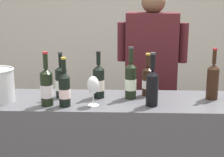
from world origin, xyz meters
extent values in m
cube|color=beige|center=(0.00, 2.60, 1.40)|extent=(8.00, 0.10, 2.80)
cylinder|color=black|center=(0.73, 0.05, 1.10)|extent=(0.08, 0.08, 0.21)
cone|color=black|center=(0.73, 0.05, 1.23)|extent=(0.08, 0.08, 0.03)
cylinder|color=black|center=(0.73, 0.05, 1.29)|extent=(0.03, 0.03, 0.09)
cylinder|color=maroon|center=(0.73, 0.05, 1.34)|extent=(0.03, 0.03, 0.01)
cylinder|color=black|center=(-0.36, -0.13, 1.10)|extent=(0.08, 0.08, 0.21)
cone|color=black|center=(-0.36, -0.13, 1.23)|extent=(0.08, 0.08, 0.03)
cylinder|color=black|center=(-0.36, -0.13, 1.29)|extent=(0.03, 0.03, 0.09)
cylinder|color=maroon|center=(-0.36, -0.13, 1.34)|extent=(0.04, 0.04, 0.01)
cylinder|color=silver|center=(-0.36, -0.13, 1.09)|extent=(0.08, 0.08, 0.08)
cylinder|color=black|center=(0.30, 0.12, 1.09)|extent=(0.08, 0.08, 0.18)
cone|color=black|center=(0.30, 0.12, 1.19)|extent=(0.08, 0.08, 0.03)
cylinder|color=black|center=(0.30, 0.12, 1.25)|extent=(0.03, 0.03, 0.08)
cylinder|color=#B79333|center=(0.30, 0.12, 1.29)|extent=(0.04, 0.04, 0.01)
cylinder|color=silver|center=(0.30, 0.12, 1.08)|extent=(0.08, 0.08, 0.06)
cylinder|color=black|center=(-0.25, -0.14, 1.09)|extent=(0.07, 0.07, 0.19)
cone|color=black|center=(-0.25, -0.14, 1.21)|extent=(0.07, 0.07, 0.04)
cylinder|color=black|center=(-0.25, -0.14, 1.26)|extent=(0.03, 0.03, 0.08)
cylinder|color=#B79333|center=(-0.25, -0.14, 1.31)|extent=(0.03, 0.03, 0.01)
cylinder|color=silver|center=(-0.25, -0.14, 1.08)|extent=(0.07, 0.07, 0.06)
cylinder|color=black|center=(0.18, 0.04, 1.11)|extent=(0.08, 0.08, 0.22)
cone|color=black|center=(0.18, 0.04, 1.23)|extent=(0.08, 0.08, 0.03)
cylinder|color=black|center=(0.18, 0.04, 1.30)|extent=(0.03, 0.03, 0.10)
cylinder|color=#333338|center=(0.18, 0.04, 1.35)|extent=(0.04, 0.04, 0.01)
cylinder|color=silver|center=(0.18, 0.04, 1.10)|extent=(0.08, 0.08, 0.08)
cylinder|color=black|center=(-0.04, 0.05, 1.10)|extent=(0.08, 0.08, 0.20)
cone|color=black|center=(-0.04, 0.05, 1.21)|extent=(0.08, 0.08, 0.03)
cylinder|color=black|center=(-0.04, 0.05, 1.27)|extent=(0.03, 0.03, 0.08)
cylinder|color=black|center=(-0.04, 0.05, 1.32)|extent=(0.03, 0.03, 0.01)
cylinder|color=silver|center=(-0.04, 0.05, 1.09)|extent=(0.08, 0.08, 0.08)
cylinder|color=black|center=(-0.30, 0.05, 1.10)|extent=(0.08, 0.08, 0.20)
cone|color=black|center=(-0.30, 0.05, 1.21)|extent=(0.08, 0.08, 0.03)
cylinder|color=black|center=(-0.30, 0.05, 1.26)|extent=(0.03, 0.03, 0.09)
cylinder|color=#333338|center=(-0.30, 0.05, 1.31)|extent=(0.03, 0.03, 0.01)
cylinder|color=silver|center=(-0.30, 0.05, 1.09)|extent=(0.08, 0.08, 0.07)
cylinder|color=black|center=(0.31, -0.11, 1.10)|extent=(0.08, 0.08, 0.20)
cone|color=black|center=(0.31, -0.11, 1.22)|extent=(0.08, 0.08, 0.04)
cylinder|color=black|center=(0.31, -0.11, 1.28)|extent=(0.03, 0.03, 0.10)
cylinder|color=#333338|center=(0.31, -0.11, 1.34)|extent=(0.04, 0.04, 0.01)
cylinder|color=silver|center=(-0.07, -0.13, 1.00)|extent=(0.07, 0.07, 0.00)
cylinder|color=silver|center=(-0.07, -0.13, 1.04)|extent=(0.01, 0.01, 0.08)
ellipsoid|color=silver|center=(-0.07, -0.13, 1.14)|extent=(0.08, 0.08, 0.11)
ellipsoid|color=maroon|center=(-0.07, -0.13, 1.12)|extent=(0.06, 0.06, 0.04)
cube|color=black|center=(0.36, 0.63, 0.45)|extent=(0.41, 0.28, 0.91)
cube|color=#47191E|center=(0.36, 0.63, 1.23)|extent=(0.45, 0.28, 0.64)
sphere|color=brown|center=(0.36, 0.63, 1.64)|extent=(0.20, 0.20, 0.20)
cylinder|color=#47191E|center=(0.62, 0.60, 1.31)|extent=(0.08, 0.08, 0.33)
cylinder|color=#47191E|center=(0.11, 0.65, 1.31)|extent=(0.08, 0.08, 0.33)
camera|label=1|loc=(0.13, -2.20, 1.70)|focal=54.28mm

